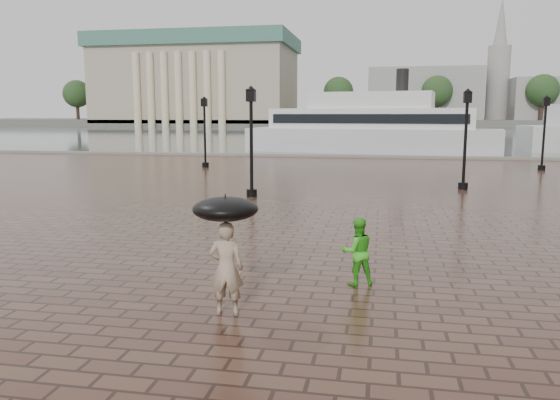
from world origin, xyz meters
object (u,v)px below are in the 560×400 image
at_px(adult_pedestrian, 226,268).
at_px(child_pedestrian, 357,252).
at_px(ferry_near, 371,128).
at_px(street_lamps, 367,135).

relative_size(adult_pedestrian, child_pedestrian, 1.19).
height_order(adult_pedestrian, ferry_near, ferry_near).
distance_m(street_lamps, adult_pedestrian, 20.95).
xyz_separation_m(adult_pedestrian, child_pedestrian, (2.11, 2.07, -0.13)).
height_order(street_lamps, ferry_near, ferry_near).
bearing_deg(adult_pedestrian, child_pedestrian, -141.21).
distance_m(adult_pedestrian, child_pedestrian, 2.95).
bearing_deg(child_pedestrian, ferry_near, -109.27).
height_order(street_lamps, adult_pedestrian, street_lamps).
bearing_deg(street_lamps, child_pedestrian, -88.80).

